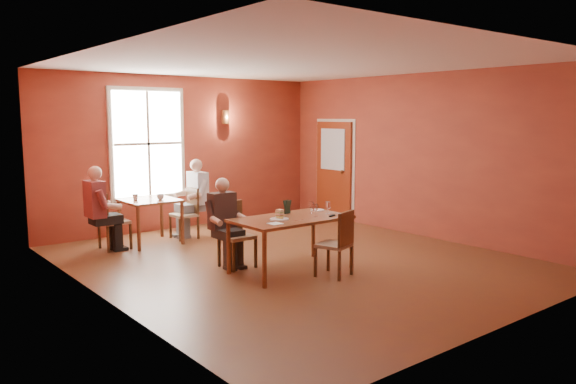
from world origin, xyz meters
TOP-DOWN VIEW (x-y plane):
  - ground at (0.00, 0.00)m, footprint 6.00×7.00m
  - wall_back at (0.00, 3.50)m, footprint 6.00×0.04m
  - wall_front at (0.00, -3.50)m, footprint 6.00×0.04m
  - wall_left at (-3.00, 0.00)m, footprint 0.04×7.00m
  - wall_right at (3.00, 0.00)m, footprint 0.04×7.00m
  - ceiling at (0.00, 0.00)m, footprint 6.00×7.00m
  - window at (-0.80, 3.45)m, footprint 1.36×0.10m
  - door at (2.94, 2.30)m, footprint 0.12×1.04m
  - wall_sconce at (0.90, 3.40)m, footprint 0.16×0.16m
  - main_table at (-0.42, -0.40)m, footprint 1.66×0.94m
  - chair_diner_main at (-0.92, 0.25)m, footprint 0.43×0.43m
  - diner_main at (-0.92, 0.22)m, footprint 0.51×0.51m
  - chair_empty at (-0.12, -0.97)m, footprint 0.52×0.52m
  - plate_food at (-0.66, -0.43)m, footprint 0.32×0.32m
  - sandwich at (-0.59, -0.35)m, footprint 0.11×0.11m
  - goblet_a at (0.03, -0.31)m, footprint 0.09×0.09m
  - goblet_b at (0.19, -0.51)m, footprint 0.09×0.09m
  - goblet_c at (-0.11, -0.57)m, footprint 0.09×0.09m
  - menu_stand at (-0.26, -0.11)m, footprint 0.13×0.09m
  - knife at (-0.50, -0.63)m, footprint 0.20×0.05m
  - napkin at (-0.89, -0.63)m, footprint 0.17×0.17m
  - side_plate at (0.29, -0.18)m, footprint 0.25×0.25m
  - sunglasses at (0.11, -0.68)m, footprint 0.14×0.09m
  - second_table at (-1.23, 2.51)m, footprint 0.88×0.88m
  - chair_diner_white at (-0.58, 2.51)m, footprint 0.41×0.41m
  - diner_white at (-0.55, 2.51)m, footprint 0.55×0.55m
  - chair_diner_maroon at (-1.88, 2.51)m, footprint 0.43×0.43m
  - diner_maroon at (-1.91, 2.51)m, footprint 0.55×0.55m
  - cup_a at (-1.09, 2.39)m, footprint 0.14×0.14m
  - cup_b at (-1.45, 2.63)m, footprint 0.11×0.11m

SIDE VIEW (x-z plane):
  - ground at x=0.00m, z-range -0.01..0.01m
  - second_table at x=-1.23m, z-range 0.00..0.78m
  - main_table at x=-0.42m, z-range 0.00..0.78m
  - chair_diner_white at x=-0.58m, z-range 0.00..0.92m
  - chair_empty at x=-0.12m, z-range 0.00..0.93m
  - chair_diner_main at x=-0.92m, z-range 0.00..0.97m
  - chair_diner_maroon at x=-1.88m, z-range 0.00..0.97m
  - diner_main at x=-0.92m, z-range 0.00..1.27m
  - diner_maroon at x=-1.91m, z-range 0.00..1.37m
  - diner_white at x=-0.55m, z-range 0.00..1.38m
  - knife at x=-0.50m, z-range 0.78..0.78m
  - napkin at x=-0.89m, z-range 0.78..0.79m
  - side_plate at x=0.29m, z-range 0.78..0.80m
  - sunglasses at x=0.11m, z-range 0.78..0.80m
  - plate_food at x=-0.66m, z-range 0.78..0.81m
  - cup_a at x=-1.09m, z-range 0.78..0.87m
  - cup_b at x=-1.45m, z-range 0.78..0.88m
  - sandwich at x=-0.59m, z-range 0.78..0.89m
  - goblet_a at x=0.03m, z-range 0.78..0.97m
  - goblet_b at x=0.19m, z-range 0.78..0.98m
  - goblet_c at x=-0.11m, z-range 0.78..0.98m
  - menu_stand at x=-0.26m, z-range 0.78..0.98m
  - door at x=2.94m, z-range 0.00..2.10m
  - wall_back at x=0.00m, z-range 0.00..3.00m
  - wall_front at x=0.00m, z-range 0.00..3.00m
  - wall_left at x=-3.00m, z-range 0.00..3.00m
  - wall_right at x=3.00m, z-range 0.00..3.00m
  - window at x=-0.80m, z-range 0.72..2.68m
  - wall_sconce at x=0.90m, z-range 2.06..2.34m
  - ceiling at x=0.00m, z-range 2.98..3.02m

